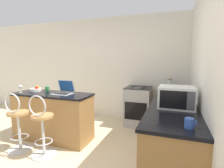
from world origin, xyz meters
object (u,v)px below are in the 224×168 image
object	(u,v)px
bar_stool_near	(18,124)
storage_jar	(170,83)
bar_stool_far	(42,128)
mug_blue	(190,123)
laptop	(64,90)
toaster	(175,93)
stove_range	(138,106)
fruit_bowl	(36,89)
wine_glass_tall	(20,87)
microwave	(176,97)
mug_green	(47,89)

from	to	relation	value
bar_stool_near	storage_jar	xyz separation A→B (m)	(2.32, 2.00, 0.53)
bar_stool_far	mug_blue	xyz separation A→B (m)	(2.07, -0.41, 0.48)
laptop	mug_blue	size ratio (longest dim) A/B	3.37
laptop	toaster	size ratio (longest dim) A/B	1.34
stove_range	fruit_bowl	distance (m)	2.27
bar_stool_far	wine_glass_tall	size ratio (longest dim) A/B	6.66
bar_stool_far	microwave	world-z (taller)	microwave
microwave	mug_blue	distance (m)	0.74
mug_blue	wine_glass_tall	world-z (taller)	wine_glass_tall
stove_range	fruit_bowl	xyz separation A→B (m)	(-1.84, -1.23, 0.49)
microwave	stove_range	xyz separation A→B (m)	(-0.81, 1.57, -0.59)
microwave	laptop	bearing A→B (deg)	170.75
stove_range	storage_jar	xyz separation A→B (m)	(0.68, 0.12, 0.55)
microwave	mug_green	distance (m)	2.42
toaster	stove_range	world-z (taller)	toaster
laptop	fruit_bowl	bearing A→B (deg)	178.22
laptop	wine_glass_tall	world-z (taller)	laptop
laptop	mug_green	xyz separation A→B (m)	(-0.43, 0.04, -0.01)
laptop	mug_green	world-z (taller)	laptop
stove_range	mug_blue	distance (m)	2.52
microwave	toaster	xyz separation A→B (m)	(-0.01, 0.58, -0.05)
bar_stool_far	stove_range	world-z (taller)	bar_stool_far
mug_green	mug_blue	bearing A→B (deg)	-23.41
toaster	mug_green	xyz separation A→B (m)	(-2.38, -0.21, -0.03)
microwave	fruit_bowl	bearing A→B (deg)	172.67
toaster	wine_glass_tall	bearing A→B (deg)	-170.90
laptop	storage_jar	bearing A→B (deg)	36.71
mug_green	fruit_bowl	world-z (taller)	fruit_bowl
stove_range	storage_jar	size ratio (longest dim) A/B	4.37
microwave	fruit_bowl	xyz separation A→B (m)	(-2.65, 0.34, -0.10)
stove_range	mug_blue	xyz separation A→B (m)	(0.93, -2.29, 0.49)
bar_stool_near	mug_green	xyz separation A→B (m)	(0.06, 0.67, 0.48)
bar_stool_far	stove_range	bearing A→B (deg)	58.70
bar_stool_far	wine_glass_tall	bearing A→B (deg)	153.41
microwave	storage_jar	size ratio (longest dim) A/B	2.17
toaster	fruit_bowl	distance (m)	2.66
mug_blue	mug_green	world-z (taller)	mug_green
bar_stool_far	mug_blue	world-z (taller)	bar_stool_far
bar_stool_near	microwave	xyz separation A→B (m)	(2.45, 0.31, 0.57)
mug_green	wine_glass_tall	size ratio (longest dim) A/B	0.70
mug_green	storage_jar	xyz separation A→B (m)	(2.26, 1.32, 0.05)
storage_jar	stove_range	bearing A→B (deg)	-170.29
bar_stool_near	laptop	world-z (taller)	laptop
bar_stool_near	stove_range	distance (m)	2.50
bar_stool_near	wine_glass_tall	world-z (taller)	wine_glass_tall
bar_stool_far	wine_glass_tall	distance (m)	1.11
laptop	toaster	distance (m)	1.98
wine_glass_tall	storage_jar	xyz separation A→B (m)	(2.69, 1.56, -0.00)
stove_range	mug_green	xyz separation A→B (m)	(-1.58, -1.21, 0.50)
mug_blue	wine_glass_tall	bearing A→B (deg)	163.89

